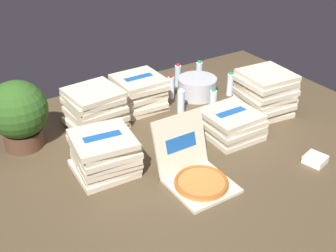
# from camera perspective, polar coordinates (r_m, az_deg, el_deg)

# --- Properties ---
(ground_plane) EXTENTS (3.20, 2.40, 0.02)m
(ground_plane) POSITION_cam_1_polar(r_m,az_deg,el_deg) (2.82, 1.73, -3.29)
(ground_plane) COLOR #4C3D28
(open_pizza_box) EXTENTS (0.35, 0.45, 0.36)m
(open_pizza_box) POSITION_cam_1_polar(r_m,az_deg,el_deg) (2.49, 3.82, -6.40)
(open_pizza_box) COLOR beige
(open_pizza_box) RESTS_ON ground_plane
(pizza_stack_right_near) EXTENTS (0.40, 0.41, 0.26)m
(pizza_stack_right_near) POSITION_cam_1_polar(r_m,az_deg,el_deg) (2.57, -8.60, -3.71)
(pizza_stack_right_near) COLOR beige
(pizza_stack_right_near) RESTS_ON ground_plane
(pizza_stack_left_near) EXTENTS (0.38, 0.39, 0.26)m
(pizza_stack_left_near) POSITION_cam_1_polar(r_m,az_deg,el_deg) (3.28, -4.00, 4.56)
(pizza_stack_left_near) COLOR beige
(pizza_stack_left_near) RESTS_ON ground_plane
(pizza_stack_right_mid) EXTENTS (0.41, 0.41, 0.29)m
(pizza_stack_right_mid) POSITION_cam_1_polar(r_m,az_deg,el_deg) (3.03, -9.89, 2.29)
(pizza_stack_right_mid) COLOR beige
(pizza_stack_right_mid) RESTS_ON ground_plane
(pizza_stack_center_near) EXTENTS (0.37, 0.37, 0.19)m
(pizza_stack_center_near) POSITION_cam_1_polar(r_m,az_deg,el_deg) (2.94, 8.63, 0.26)
(pizza_stack_center_near) COLOR beige
(pizza_stack_center_near) RESTS_ON ground_plane
(pizza_stack_left_far) EXTENTS (0.41, 0.40, 0.33)m
(pizza_stack_left_far) POSITION_cam_1_polar(r_m,az_deg,el_deg) (3.25, 12.98, 4.33)
(pizza_stack_left_far) COLOR beige
(pizza_stack_left_far) RESTS_ON ground_plane
(ice_bucket) EXTENTS (0.32, 0.32, 0.16)m
(ice_bucket) POSITION_cam_1_polar(r_m,az_deg,el_deg) (3.48, 3.98, 5.28)
(ice_bucket) COLOR #B7BABF
(ice_bucket) RESTS_ON ground_plane
(water_bottle_0) EXTENTS (0.06, 0.06, 0.20)m
(water_bottle_0) POSITION_cam_1_polar(r_m,az_deg,el_deg) (3.52, 8.44, 5.60)
(water_bottle_0) COLOR white
(water_bottle_0) RESTS_ON ground_plane
(water_bottle_1) EXTENTS (0.06, 0.06, 0.20)m
(water_bottle_1) POSITION_cam_1_polar(r_m,az_deg,el_deg) (3.65, 1.36, 6.87)
(water_bottle_1) COLOR silver
(water_bottle_1) RESTS_ON ground_plane
(water_bottle_2) EXTENTS (0.06, 0.06, 0.20)m
(water_bottle_2) POSITION_cam_1_polar(r_m,az_deg,el_deg) (3.22, 6.12, 3.32)
(water_bottle_2) COLOR white
(water_bottle_2) RESTS_ON ground_plane
(water_bottle_3) EXTENTS (0.06, 0.06, 0.20)m
(water_bottle_3) POSITION_cam_1_polar(r_m,az_deg,el_deg) (3.43, 0.39, 5.25)
(water_bottle_3) COLOR white
(water_bottle_3) RESTS_ON ground_plane
(water_bottle_4) EXTENTS (0.06, 0.06, 0.20)m
(water_bottle_4) POSITION_cam_1_polar(r_m,az_deg,el_deg) (3.72, 4.24, 7.28)
(water_bottle_4) COLOR silver
(water_bottle_4) RESTS_ON ground_plane
(water_bottle_5) EXTENTS (0.06, 0.06, 0.20)m
(water_bottle_5) POSITION_cam_1_polar(r_m,az_deg,el_deg) (3.21, 1.77, 3.37)
(water_bottle_5) COLOR silver
(water_bottle_5) RESTS_ON ground_plane
(potted_plant) EXTENTS (0.38, 0.38, 0.47)m
(potted_plant) POSITION_cam_1_polar(r_m,az_deg,el_deg) (2.88, -19.61, 1.67)
(potted_plant) COLOR #513323
(potted_plant) RESTS_ON ground_plane
(napkin_pile) EXTENTS (0.15, 0.15, 0.05)m
(napkin_pile) POSITION_cam_1_polar(r_m,az_deg,el_deg) (2.83, 19.33, -4.30)
(napkin_pile) COLOR white
(napkin_pile) RESTS_ON ground_plane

